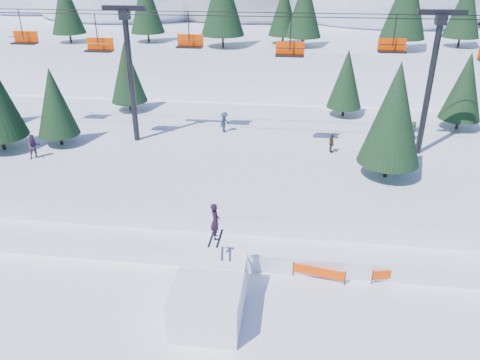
# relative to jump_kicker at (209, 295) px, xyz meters

# --- Properties ---
(ground) EXTENTS (160.00, 160.00, 0.00)m
(ground) POSITION_rel_jump_kicker_xyz_m (-0.08, -1.27, -1.23)
(ground) COLOR white
(ground) RESTS_ON ground
(mid_shelf) EXTENTS (70.00, 22.00, 2.50)m
(mid_shelf) POSITION_rel_jump_kicker_xyz_m (-0.08, 16.73, 0.02)
(mid_shelf) COLOR white
(mid_shelf) RESTS_ON ground
(berm) EXTENTS (70.00, 6.00, 1.10)m
(berm) POSITION_rel_jump_kicker_xyz_m (-0.08, 6.73, -0.68)
(berm) COLOR white
(berm) RESTS_ON ground
(jump_kicker) EXTENTS (3.23, 4.42, 5.46)m
(jump_kicker) POSITION_rel_jump_kicker_xyz_m (0.00, 0.00, 0.00)
(jump_kicker) COLOR white
(jump_kicker) RESTS_ON ground
(chairlift) EXTENTS (46.00, 3.21, 10.28)m
(chairlift) POSITION_rel_jump_kicker_xyz_m (1.19, 16.78, 8.10)
(chairlift) COLOR black
(chairlift) RESTS_ON mid_shelf
(conifer_stand) EXTENTS (64.03, 16.80, 8.51)m
(conifer_stand) POSITION_rel_jump_kicker_xyz_m (2.31, 16.93, 5.54)
(conifer_stand) COLOR black
(conifer_stand) RESTS_ON mid_shelf
(distant_skiers) EXTENTS (29.27, 8.59, 1.84)m
(distant_skiers) POSITION_rel_jump_kicker_xyz_m (-2.79, 16.57, 2.13)
(distant_skiers) COLOR #243F2F
(distant_skiers) RESTS_ON mid_shelf
(banner_near) EXTENTS (2.81, 0.57, 0.90)m
(banner_near) POSITION_rel_jump_kicker_xyz_m (5.35, 3.46, -0.69)
(banner_near) COLOR black
(banner_near) RESTS_ON ground
(banner_far) EXTENTS (2.77, 0.77, 0.90)m
(banner_far) POSITION_rel_jump_kicker_xyz_m (9.55, 3.84, -0.69)
(banner_far) COLOR black
(banner_far) RESTS_ON ground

